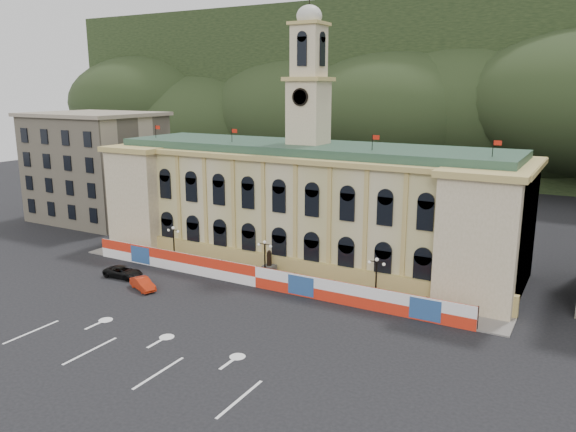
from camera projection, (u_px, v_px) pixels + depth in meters
The scene contains 13 objects.
ground at pixel (170, 335), 52.89m from camera, with size 260.00×260.00×0.00m, color black.
lane_markings at pixel (132, 357), 48.64m from camera, with size 26.00×10.00×0.02m, color white, non-canonical shape.
hill_ridge at pixel (468, 100), 152.05m from camera, with size 230.00×80.00×64.00m.
city_hall at pixel (306, 202), 74.58m from camera, with size 56.20×17.60×37.10m.
side_building_left at pixel (97, 166), 97.63m from camera, with size 21.00×17.00×18.60m.
hoarding_fence at pixel (257, 277), 65.37m from camera, with size 50.00×0.44×2.50m.
pavement at pixel (268, 279), 67.94m from camera, with size 56.00×5.50×0.16m, color slate.
statue at pixel (269, 270), 67.90m from camera, with size 1.40×1.40×3.72m.
lamp_left at pixel (174, 242), 73.33m from camera, with size 1.96×0.44×5.15m.
lamp_center at pixel (265, 257), 66.63m from camera, with size 1.96×0.44×5.15m.
lamp_right at pixel (376, 276), 59.93m from camera, with size 1.96×0.44×5.15m.
red_sedan at pixel (143, 284), 64.60m from camera, with size 4.47×2.94×1.39m, color #B6260D.
black_suv at pixel (123, 272), 68.74m from camera, with size 5.17×2.73×1.39m, color black.
Camera 1 is at (33.75, -37.24, 22.82)m, focal length 35.00 mm.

